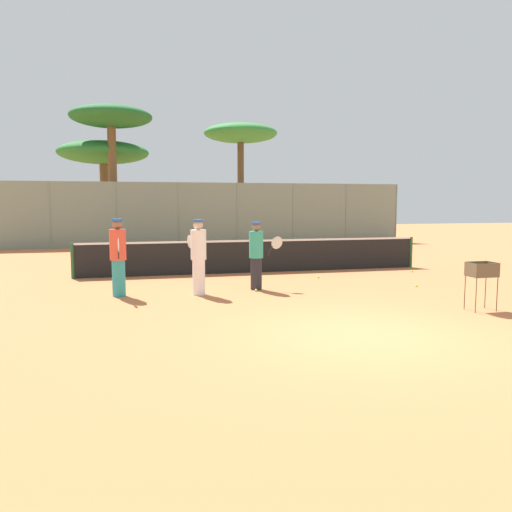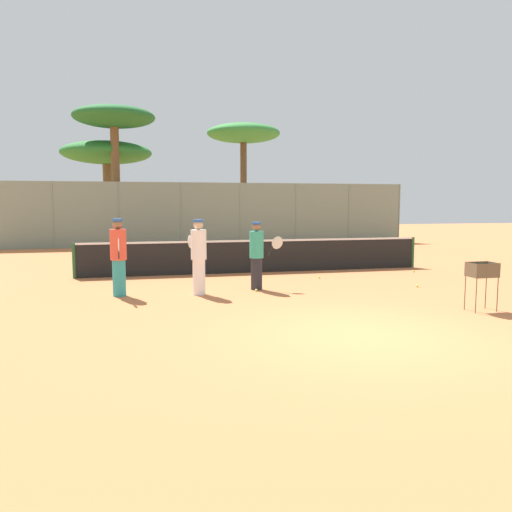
{
  "view_description": "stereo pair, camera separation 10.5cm",
  "coord_description": "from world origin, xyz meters",
  "px_view_note": "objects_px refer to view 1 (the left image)",
  "views": [
    {
      "loc": [
        -3.81,
        -7.68,
        2.28
      ],
      "look_at": [
        -1.0,
        3.86,
        1.0
      ],
      "focal_mm": 35.0,
      "sensor_mm": 36.0,
      "label": 1
    },
    {
      "loc": [
        -3.71,
        -7.7,
        2.28
      ],
      "look_at": [
        -1.0,
        3.86,
        1.0
      ],
      "focal_mm": 35.0,
      "sensor_mm": 36.0,
      "label": 2
    }
  ],
  "objects_px": {
    "player_white_outfit": "(198,256)",
    "player_yellow_shirt": "(257,255)",
    "tennis_net": "(256,255)",
    "ball_cart": "(482,274)",
    "player_red_cap": "(118,256)",
    "parked_car": "(281,228)"
  },
  "relations": [
    {
      "from": "player_white_outfit",
      "to": "player_yellow_shirt",
      "type": "distance_m",
      "value": 1.6
    },
    {
      "from": "tennis_net",
      "to": "ball_cart",
      "type": "distance_m",
      "value": 7.49
    },
    {
      "from": "tennis_net",
      "to": "player_white_outfit",
      "type": "xyz_separation_m",
      "value": [
        -2.3,
        -3.49,
        0.41
      ]
    },
    {
      "from": "ball_cart",
      "to": "player_white_outfit",
      "type": "bearing_deg",
      "value": 149.75
    },
    {
      "from": "player_white_outfit",
      "to": "player_red_cap",
      "type": "height_order",
      "value": "player_red_cap"
    },
    {
      "from": "player_white_outfit",
      "to": "parked_car",
      "type": "height_order",
      "value": "player_white_outfit"
    },
    {
      "from": "player_yellow_shirt",
      "to": "ball_cart",
      "type": "xyz_separation_m",
      "value": [
        4.0,
        -3.6,
        -0.13
      ]
    },
    {
      "from": "player_white_outfit",
      "to": "parked_car",
      "type": "bearing_deg",
      "value": -38.92
    },
    {
      "from": "player_red_cap",
      "to": "ball_cart",
      "type": "bearing_deg",
      "value": 61.62
    },
    {
      "from": "tennis_net",
      "to": "player_yellow_shirt",
      "type": "xyz_separation_m",
      "value": [
        -0.73,
        -3.13,
        0.36
      ]
    },
    {
      "from": "player_yellow_shirt",
      "to": "parked_car",
      "type": "bearing_deg",
      "value": 79.1
    },
    {
      "from": "player_red_cap",
      "to": "player_yellow_shirt",
      "type": "xyz_separation_m",
      "value": [
        3.48,
        0.12,
        -0.06
      ]
    },
    {
      "from": "player_white_outfit",
      "to": "player_red_cap",
      "type": "distance_m",
      "value": 1.93
    },
    {
      "from": "player_red_cap",
      "to": "parked_car",
      "type": "relative_size",
      "value": 0.45
    },
    {
      "from": "player_yellow_shirt",
      "to": "ball_cart",
      "type": "relative_size",
      "value": 1.73
    },
    {
      "from": "tennis_net",
      "to": "player_white_outfit",
      "type": "bearing_deg",
      "value": -123.35
    },
    {
      "from": "tennis_net",
      "to": "player_red_cap",
      "type": "xyz_separation_m",
      "value": [
        -4.21,
        -3.25,
        0.42
      ]
    },
    {
      "from": "player_red_cap",
      "to": "tennis_net",
      "type": "bearing_deg",
      "value": 124.23
    },
    {
      "from": "player_white_outfit",
      "to": "ball_cart",
      "type": "bearing_deg",
      "value": -136.85
    },
    {
      "from": "tennis_net",
      "to": "parked_car",
      "type": "distance_m",
      "value": 16.04
    },
    {
      "from": "tennis_net",
      "to": "ball_cart",
      "type": "xyz_separation_m",
      "value": [
        3.27,
        -6.73,
        0.23
      ]
    },
    {
      "from": "player_white_outfit",
      "to": "player_red_cap",
      "type": "relative_size",
      "value": 0.99
    }
  ]
}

